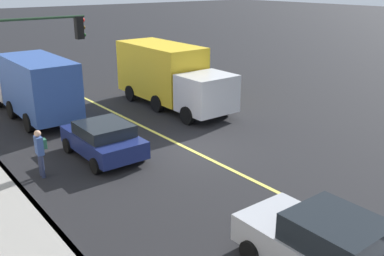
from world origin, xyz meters
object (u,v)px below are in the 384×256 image
at_px(truck_blue, 34,85).
at_px(pedestrian_with_backpack, 40,150).
at_px(car_navy, 103,139).
at_px(car_silver, 326,247).
at_px(traffic_light_mast, 20,58).
at_px(truck_yellow, 169,75).

xyz_separation_m(truck_blue, pedestrian_with_backpack, (-7.22, 2.27, -0.62)).
bearing_deg(truck_blue, car_navy, -177.57).
distance_m(car_navy, pedestrian_with_backpack, 2.59).
xyz_separation_m(car_navy, car_silver, (-9.78, -0.73, 0.08)).
bearing_deg(truck_blue, traffic_light_mast, 158.86).
bearing_deg(truck_yellow, car_silver, 158.75).
height_order(car_silver, truck_yellow, truck_yellow).
xyz_separation_m(truck_blue, traffic_light_mast, (-4.64, 1.80, 2.20)).
bearing_deg(truck_blue, pedestrian_with_backpack, 162.55).
relative_size(car_silver, truck_blue, 0.56).
bearing_deg(car_silver, truck_yellow, -21.25).
xyz_separation_m(truck_blue, truck_yellow, (-2.56, -6.52, 0.09)).
height_order(car_navy, car_silver, car_silver).
bearing_deg(car_navy, pedestrian_with_backpack, 96.67).
bearing_deg(car_silver, traffic_light_mast, 13.16).
distance_m(car_silver, truck_yellow, 15.20).
relative_size(car_navy, car_silver, 0.92).
bearing_deg(pedestrian_with_backpack, traffic_light_mast, -10.39).
bearing_deg(truck_blue, car_silver, -176.50).
distance_m(car_navy, truck_blue, 6.98).
bearing_deg(car_silver, pedestrian_with_backpack, 19.13).
distance_m(truck_blue, traffic_light_mast, 5.44).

